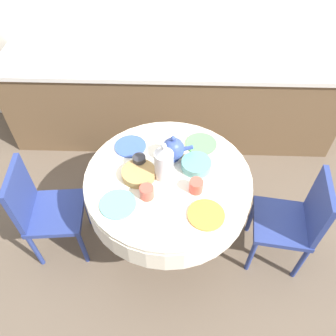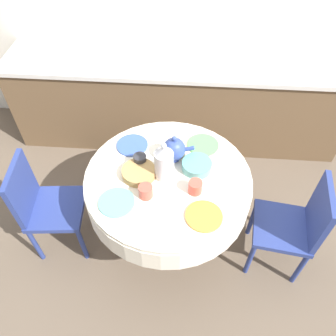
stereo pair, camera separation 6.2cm
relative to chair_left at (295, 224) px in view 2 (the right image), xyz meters
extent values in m
plane|color=brown|center=(-0.90, 0.12, -0.49)|extent=(12.00, 12.00, 0.00)
cube|color=brown|center=(-0.90, 1.40, -0.06)|extent=(3.20, 0.60, 0.85)
cube|color=beige|center=(-0.90, 1.40, 0.38)|extent=(3.24, 0.64, 0.04)
cylinder|color=brown|center=(-0.90, 0.12, -0.47)|extent=(0.44, 0.44, 0.04)
cylinder|color=brown|center=(-0.90, 0.12, -0.18)|extent=(0.11, 0.11, 0.53)
cylinder|color=silver|center=(-0.90, 0.12, 0.17)|extent=(1.13, 1.13, 0.18)
cylinder|color=silver|center=(-0.90, 0.12, 0.28)|extent=(1.12, 1.12, 0.03)
cube|color=navy|center=(-0.07, 0.01, -0.06)|extent=(0.45, 0.45, 0.04)
cube|color=navy|center=(0.11, -0.01, 0.17)|extent=(0.09, 0.38, 0.43)
cylinder|color=navy|center=(-0.27, -0.14, -0.28)|extent=(0.04, 0.04, 0.40)
cylinder|color=navy|center=(-0.22, 0.21, -0.28)|extent=(0.04, 0.04, 0.40)
cylinder|color=navy|center=(0.08, -0.19, -0.28)|extent=(0.04, 0.04, 0.40)
cylinder|color=navy|center=(0.13, 0.16, -0.28)|extent=(0.04, 0.04, 0.40)
cube|color=navy|center=(-1.72, 0.04, -0.06)|extent=(0.44, 0.44, 0.04)
cube|color=navy|center=(-1.91, 0.03, 0.17)|extent=(0.07, 0.38, 0.43)
cylinder|color=navy|center=(-1.56, 0.24, -0.28)|extent=(0.04, 0.04, 0.40)
cylinder|color=navy|center=(-1.53, -0.11, -0.28)|extent=(0.04, 0.04, 0.40)
cylinder|color=navy|center=(-1.92, 0.20, -0.28)|extent=(0.04, 0.04, 0.40)
cylinder|color=navy|center=(-1.88, -0.15, -0.28)|extent=(0.04, 0.04, 0.40)
cylinder|color=#60BCB7|center=(-1.20, -0.12, 0.30)|extent=(0.23, 0.23, 0.01)
cylinder|color=#CC4C3D|center=(-1.02, -0.05, 0.34)|extent=(0.09, 0.09, 0.09)
cylinder|color=orange|center=(-0.66, -0.18, 0.30)|extent=(0.23, 0.23, 0.01)
cylinder|color=#CC4C3D|center=(-0.71, 0.01, 0.34)|extent=(0.09, 0.09, 0.09)
cylinder|color=#3856AD|center=(-1.18, 0.39, 0.30)|extent=(0.23, 0.23, 0.01)
cylinder|color=#28282D|center=(-1.09, 0.21, 0.34)|extent=(0.09, 0.09, 0.09)
cylinder|color=#5BA85B|center=(-0.66, 0.44, 0.30)|extent=(0.23, 0.23, 0.01)
cylinder|color=#DBB766|center=(-0.84, 0.33, 0.34)|extent=(0.09, 0.09, 0.09)
cylinder|color=#B2B2B7|center=(-0.92, 0.12, 0.40)|extent=(0.12, 0.12, 0.21)
cone|color=#B2B2B7|center=(-0.92, 0.12, 0.53)|extent=(0.11, 0.11, 0.05)
sphere|color=#B2B2B7|center=(-0.92, 0.12, 0.57)|extent=(0.04, 0.04, 0.04)
cylinder|color=#33478E|center=(-0.87, 0.29, 0.30)|extent=(0.09, 0.09, 0.01)
sphere|color=#33478E|center=(-0.87, 0.29, 0.38)|extent=(0.16, 0.16, 0.16)
cylinder|color=#33478E|center=(-0.77, 0.29, 0.39)|extent=(0.09, 0.03, 0.06)
sphere|color=#33478E|center=(-0.87, 0.29, 0.48)|extent=(0.04, 0.04, 0.04)
cylinder|color=#AD844C|center=(-1.09, 0.12, 0.32)|extent=(0.23, 0.23, 0.05)
cylinder|color=#569993|center=(-0.71, 0.21, 0.32)|extent=(0.20, 0.20, 0.06)
camera|label=1|loc=(-0.85, -1.30, 1.95)|focal=35.00mm
camera|label=2|loc=(-0.79, -1.30, 1.95)|focal=35.00mm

